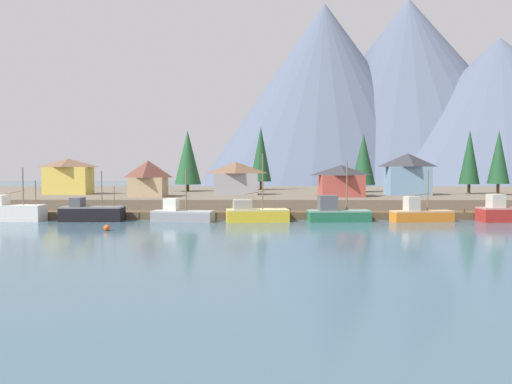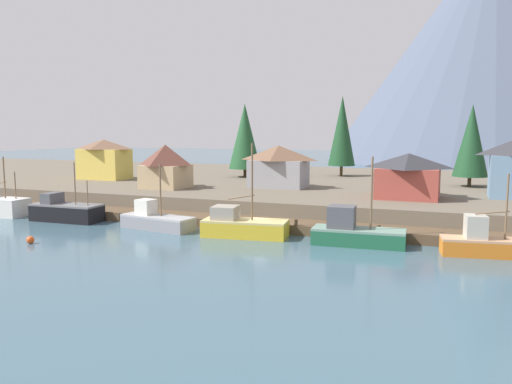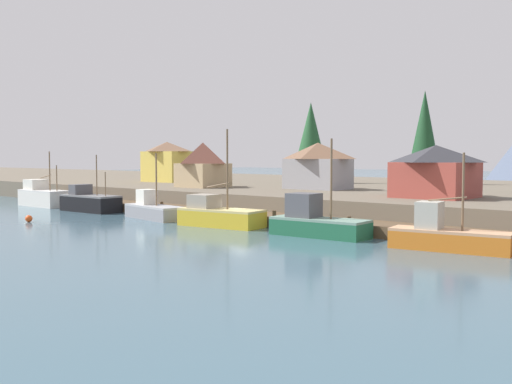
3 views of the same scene
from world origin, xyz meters
The scene contains 24 objects.
ground_plane centered at (0.00, 20.00, -0.50)m, with size 400.00×400.00×1.00m, color #3D5B6B.
dock centered at (0.00, 1.99, 0.50)m, with size 80.00×4.00×1.60m.
shoreline_bank centered at (0.00, 32.00, 1.25)m, with size 400.00×56.00×2.50m, color #665B4C.
mountain_west_peak centered at (27.58, 149.88, 39.47)m, with size 110.31×110.31×78.94m, color #4C566B.
mountain_central_peak centered at (65.10, 153.69, 41.04)m, with size 129.14×129.14×82.08m, color #4C566B.
mountain_east_peak centered at (93.33, 128.17, 29.12)m, with size 124.33×124.33×58.24m, color #4C566B.
fishing_boat_white centered at (-33.75, -1.72, 1.30)m, with size 8.20×3.14×7.18m.
fishing_boat_black centered at (-22.78, -1.84, 1.12)m, with size 8.29×3.37×6.74m.
fishing_boat_grey centered at (-10.57, -2.11, 0.93)m, with size 8.51×3.97×6.90m.
fishing_boat_yellow centered at (-0.68, -2.31, 1.07)m, with size 8.53×4.20×9.07m.
fishing_boat_green centered at (10.19, -1.91, 1.16)m, with size 8.37×3.47×7.99m.
fishing_boat_orange centered at (21.34, -1.96, 1.03)m, with size 8.45×3.59×6.82m.
fishing_boat_red centered at (33.13, -1.85, 1.17)m, with size 8.35×3.39×9.60m.
house_grey centered at (-4.27, 18.76, 5.44)m, with size 7.90×5.03×5.75m.
house_blue centered at (25.59, 18.28, 6.18)m, with size 7.44×5.23×7.21m.
house_tan centered at (-18.35, 12.54, 5.52)m, with size 5.81×5.67×5.89m.
house_yellow centered at (-34.35, 19.92, 5.74)m, with size 8.08×4.85×6.36m.
house_red centered at (13.30, 13.90, 5.14)m, with size 7.24×7.00×5.17m.
conifer_near_left centered at (41.26, 18.22, 9.06)m, with size 3.63×3.63×11.22m.
conifer_near_right centered at (37.97, 22.36, 9.17)m, with size 3.59×3.59×11.61m.
conifer_mid_left centered at (0.01, 39.42, 10.22)m, with size 4.58×4.58×13.65m.
conifer_mid_right centered at (20.20, 29.41, 8.90)m, with size 4.71×4.71×11.40m.
conifer_back_left centered at (-14.73, 31.67, 9.33)m, with size 5.36×5.36×12.26m.
channel_buoy centered at (-17.39, -12.36, 0.35)m, with size 0.70×0.70×0.70m, color #E04C19.
Camera 1 is at (0.16, -67.75, 7.03)m, focal length 34.61 mm.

